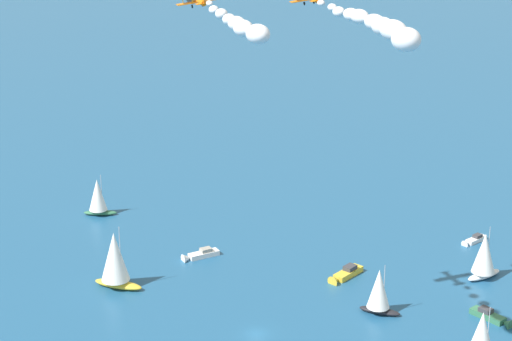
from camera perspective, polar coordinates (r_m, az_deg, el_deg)
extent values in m
plane|color=#1E517A|center=(186.94, 0.02, -9.59)|extent=(2000.00, 2000.00, 0.00)
cube|color=white|center=(218.21, -3.09, -4.95)|extent=(6.64, 6.41, 1.12)
cone|color=white|center=(216.54, -4.11, -5.18)|extent=(2.84, 2.86, 2.24)
cube|color=gray|center=(218.01, -2.97, -4.69)|extent=(3.01, 2.98, 0.84)
ellipsoid|color=gold|center=(205.93, -8.10, -6.65)|extent=(11.06, 4.22, 1.51)
cylinder|color=#B2B2B7|center=(202.61, -7.99, -4.92)|extent=(0.14, 0.14, 12.41)
cone|color=white|center=(203.46, -8.32, -5.02)|extent=(6.57, 6.57, 10.55)
cube|color=gold|center=(209.99, 5.45, -6.03)|extent=(5.78, 8.05, 1.24)
cone|color=gold|center=(206.50, 4.67, -6.47)|extent=(3.12, 2.91, 2.49)
cube|color=#38383D|center=(209.95, 5.55, -5.71)|extent=(3.02, 3.33, 0.93)
ellipsoid|color=#33704C|center=(243.66, -9.15, -2.47)|extent=(8.48, 4.12, 1.14)
cylinder|color=#B2B2B7|center=(241.65, -9.07, -1.31)|extent=(0.14, 0.14, 9.40)
cone|color=white|center=(241.98, -9.31, -1.41)|extent=(5.41, 5.41, 7.99)
cylinder|color=#B2B2B7|center=(179.25, 13.49, -9.27)|extent=(0.14, 0.14, 10.12)
cone|color=white|center=(179.78, 13.14, -9.33)|extent=(6.13, 6.13, 8.60)
cube|color=#33704C|center=(197.42, 13.48, -8.30)|extent=(7.28, 6.07, 1.16)
cone|color=#33704C|center=(195.27, 14.54, -8.73)|extent=(2.86, 2.97, 2.32)
cube|color=#38383D|center=(197.22, 13.37, -7.99)|extent=(3.15, 2.98, 0.87)
cube|color=white|center=(231.34, 12.82, -3.99)|extent=(4.92, 5.83, 0.93)
cone|color=white|center=(228.68, 12.28, -4.23)|extent=(2.39, 2.30, 1.87)
cube|color=#38383D|center=(231.35, 12.90, -3.77)|extent=(2.40, 2.53, 0.70)
ellipsoid|color=white|center=(213.83, 13.26, -6.00)|extent=(8.01, 8.33, 1.26)
cylinder|color=#B2B2B7|center=(211.89, 13.51, -4.53)|extent=(0.14, 0.14, 10.39)
cone|color=white|center=(211.33, 13.29, -4.74)|extent=(7.02, 7.02, 8.83)
ellipsoid|color=black|center=(195.40, 7.29, -8.19)|extent=(8.52, 3.40, 1.16)
cylinder|color=#B2B2B7|center=(192.85, 7.54, -6.81)|extent=(0.14, 0.14, 9.53)
cone|color=white|center=(193.27, 7.24, -6.90)|extent=(5.13, 5.13, 8.10)
cylinder|color=orange|center=(162.08, -3.42, 9.96)|extent=(4.40, 5.85, 0.98)
cube|color=orange|center=(162.42, -3.44, 9.88)|extent=(6.68, 5.10, 0.79)
cube|color=orange|center=(159.29, -3.14, 9.99)|extent=(0.79, 1.03, 1.20)
cube|color=orange|center=(159.40, -3.12, 9.80)|extent=(2.57, 2.14, 0.31)
cylinder|color=black|center=(162.79, -3.77, 9.61)|extent=(0.48, 0.60, 0.61)
cylinder|color=black|center=(163.28, -3.16, 9.71)|extent=(0.48, 0.60, 0.61)
ellipsoid|color=silver|center=(157.39, -2.76, 9.80)|extent=(1.86, 2.01, 0.98)
ellipsoid|color=silver|center=(153.87, -2.50, 9.43)|extent=(2.55, 2.67, 1.45)
ellipsoid|color=silver|center=(150.45, -2.05, 9.20)|extent=(3.01, 3.10, 1.79)
ellipsoid|color=silver|center=(147.06, -1.59, 8.88)|extent=(3.20, 3.28, 1.91)
ellipsoid|color=silver|center=(143.62, -1.14, 8.64)|extent=(4.49, 4.85, 2.35)
ellipsoid|color=silver|center=(140.11, -0.76, 8.38)|extent=(4.81, 5.13, 2.62)
ellipsoid|color=silver|center=(137.07, 0.11, 8.03)|extent=(5.50, 5.79, 3.08)
cube|color=orange|center=(167.27, 3.62, 9.96)|extent=(2.57, 2.14, 0.31)
cylinder|color=black|center=(170.43, 2.86, 9.79)|extent=(0.48, 0.60, 0.61)
cylinder|color=black|center=(171.11, 3.42, 9.87)|extent=(0.48, 0.60, 0.61)
ellipsoid|color=silver|center=(165.20, 3.84, 9.81)|extent=(2.03, 2.15, 1.13)
ellipsoid|color=silver|center=(162.10, 4.50, 9.55)|extent=(2.43, 2.57, 1.34)
ellipsoid|color=silver|center=(158.62, 4.89, 9.29)|extent=(3.12, 3.21, 1.83)
ellipsoid|color=silver|center=(155.53, 5.63, 9.13)|extent=(4.07, 4.36, 2.18)
ellipsoid|color=silver|center=(152.07, 6.12, 9.01)|extent=(4.66, 5.04, 2.43)
ellipsoid|color=silver|center=(149.24, 7.00, 8.66)|extent=(5.03, 5.42, 2.66)
ellipsoid|color=silver|center=(145.76, 7.46, 8.42)|extent=(5.13, 5.34, 2.96)
ellipsoid|color=silver|center=(142.47, 8.07, 8.18)|extent=(6.28, 6.78, 3.29)
ellipsoid|color=silver|center=(139.51, 8.82, 7.63)|extent=(6.35, 6.49, 3.81)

